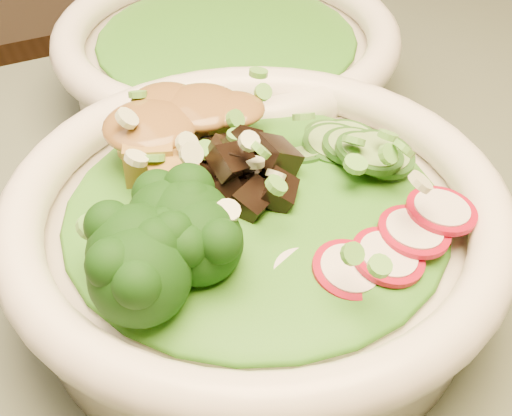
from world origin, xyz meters
name	(u,v)px	position (x,y,z in m)	size (l,w,h in m)	color
salad_bowl	(256,235)	(-0.20, 0.05, 0.79)	(0.29, 0.29, 0.08)	white
side_bowl	(227,58)	(-0.13, 0.26, 0.79)	(0.28, 0.28, 0.08)	white
lettuce_bed	(256,207)	(-0.20, 0.05, 0.81)	(0.22, 0.22, 0.03)	#216515
side_lettuce	(227,35)	(-0.13, 0.26, 0.81)	(0.19, 0.19, 0.02)	#216515
broccoli_florets	(167,246)	(-0.26, 0.02, 0.83)	(0.09, 0.08, 0.05)	black
radish_slices	(362,258)	(-0.17, -0.02, 0.82)	(0.12, 0.04, 0.02)	maroon
cucumber_slices	(336,137)	(-0.13, 0.07, 0.83)	(0.08, 0.08, 0.04)	#78A25A
mushroom_heap	(239,175)	(-0.20, 0.06, 0.83)	(0.08, 0.08, 0.04)	black
tofu_cubes	(176,139)	(-0.22, 0.11, 0.83)	(0.10, 0.06, 0.04)	olive
peanut_sauce	(174,120)	(-0.22, 0.11, 0.84)	(0.08, 0.06, 0.02)	brown
scallion_garnish	(256,170)	(-0.20, 0.05, 0.84)	(0.21, 0.21, 0.03)	#5BAB3C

